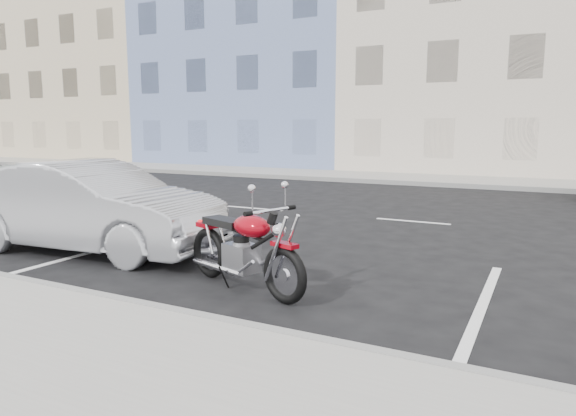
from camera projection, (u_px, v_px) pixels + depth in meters
name	position (u px, v px, depth m)	size (l,w,h in m)	color
ground	(513.00, 230.00, 10.24)	(120.00, 120.00, 0.00)	black
sidewalk_far	(390.00, 178.00, 20.13)	(80.00, 3.40, 0.15)	gray
curb_near	(33.00, 286.00, 6.32)	(80.00, 0.12, 0.16)	gray
curb_far	(377.00, 182.00, 18.63)	(80.00, 0.12, 0.16)	gray
bldg_far_west	(126.00, 69.00, 35.36)	(12.00, 12.00, 12.00)	#C6B391
bldg_blue	(279.00, 50.00, 29.87)	(12.00, 12.00, 13.00)	#6375A2
bldg_cream	(499.00, 49.00, 24.58)	(12.00, 12.00, 11.50)	beige
motorcycle	(286.00, 263.00, 5.84)	(2.08, 0.96, 1.08)	black
sedan_silver	(90.00, 207.00, 8.36)	(1.57, 4.50, 1.48)	#A0A2A7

